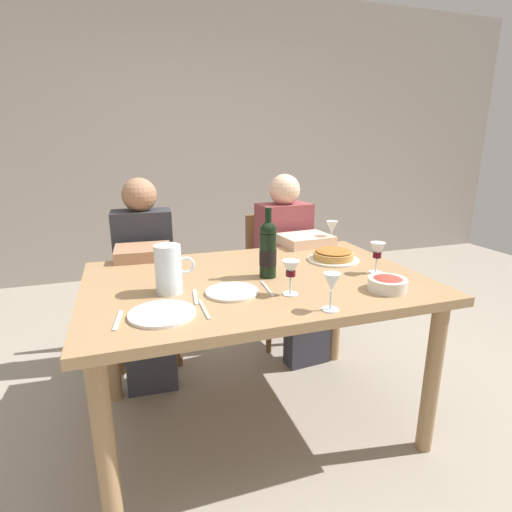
% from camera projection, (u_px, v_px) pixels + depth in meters
% --- Properties ---
extents(ground_plane, '(8.00, 8.00, 0.00)m').
position_uv_depth(ground_plane, '(256.00, 420.00, 2.02)').
color(ground_plane, gray).
extents(back_wall, '(8.00, 0.10, 2.80)m').
position_uv_depth(back_wall, '(174.00, 138.00, 4.03)').
color(back_wall, '#A3998E').
rests_on(back_wall, ground).
extents(dining_table, '(1.50, 1.00, 0.76)m').
position_uv_depth(dining_table, '(256.00, 297.00, 1.84)').
color(dining_table, '#9E7A51').
rests_on(dining_table, ground).
extents(wine_bottle, '(0.08, 0.08, 0.32)m').
position_uv_depth(wine_bottle, '(268.00, 249.00, 1.79)').
color(wine_bottle, black).
rests_on(wine_bottle, dining_table).
extents(water_pitcher, '(0.16, 0.11, 0.20)m').
position_uv_depth(water_pitcher, '(169.00, 272.00, 1.61)').
color(water_pitcher, silver).
rests_on(water_pitcher, dining_table).
extents(baked_tart, '(0.27, 0.27, 0.06)m').
position_uv_depth(baked_tart, '(333.00, 255.00, 2.07)').
color(baked_tart, silver).
rests_on(baked_tart, dining_table).
extents(salad_bowl, '(0.16, 0.16, 0.06)m').
position_uv_depth(salad_bowl, '(387.00, 283.00, 1.65)').
color(salad_bowl, silver).
rests_on(salad_bowl, dining_table).
extents(wine_glass_left_diner, '(0.07, 0.07, 0.15)m').
position_uv_depth(wine_glass_left_diner, '(332.00, 228.00, 2.35)').
color(wine_glass_left_diner, silver).
rests_on(wine_glass_left_diner, dining_table).
extents(wine_glass_right_diner, '(0.07, 0.07, 0.14)m').
position_uv_depth(wine_glass_right_diner, '(291.00, 270.00, 1.59)').
color(wine_glass_right_diner, silver).
rests_on(wine_glass_right_diner, dining_table).
extents(wine_glass_centre, '(0.06, 0.06, 0.14)m').
position_uv_depth(wine_glass_centre, '(332.00, 284.00, 1.44)').
color(wine_glass_centre, silver).
rests_on(wine_glass_centre, dining_table).
extents(wine_glass_spare, '(0.07, 0.07, 0.15)m').
position_uv_depth(wine_glass_spare, '(377.00, 252.00, 1.85)').
color(wine_glass_spare, silver).
rests_on(wine_glass_spare, dining_table).
extents(dinner_plate_left_setting, '(0.24, 0.24, 0.01)m').
position_uv_depth(dinner_plate_left_setting, '(162.00, 314.00, 1.42)').
color(dinner_plate_left_setting, white).
rests_on(dinner_plate_left_setting, dining_table).
extents(dinner_plate_right_setting, '(0.22, 0.22, 0.01)m').
position_uv_depth(dinner_plate_right_setting, '(232.00, 292.00, 1.62)').
color(dinner_plate_right_setting, silver).
rests_on(dinner_plate_right_setting, dining_table).
extents(fork_left_setting, '(0.04, 0.16, 0.00)m').
position_uv_depth(fork_left_setting, '(118.00, 320.00, 1.37)').
color(fork_left_setting, silver).
rests_on(fork_left_setting, dining_table).
extents(knife_left_setting, '(0.01, 0.18, 0.00)m').
position_uv_depth(knife_left_setting, '(204.00, 309.00, 1.46)').
color(knife_left_setting, silver).
rests_on(knife_left_setting, dining_table).
extents(knife_right_setting, '(0.02, 0.18, 0.00)m').
position_uv_depth(knife_right_setting, '(267.00, 289.00, 1.67)').
color(knife_right_setting, silver).
rests_on(knife_right_setting, dining_table).
extents(spoon_right_setting, '(0.03, 0.16, 0.00)m').
position_uv_depth(spoon_right_setting, '(195.00, 297.00, 1.58)').
color(spoon_right_setting, silver).
rests_on(spoon_right_setting, dining_table).
extents(chair_left, '(0.42, 0.42, 0.87)m').
position_uv_depth(chair_left, '(146.00, 280.00, 2.57)').
color(chair_left, brown).
rests_on(chair_left, ground).
extents(diner_left, '(0.35, 0.52, 1.16)m').
position_uv_depth(diner_left, '(145.00, 274.00, 2.32)').
color(diner_left, '#2D2D33').
rests_on(diner_left, ground).
extents(chair_right, '(0.44, 0.44, 0.87)m').
position_uv_depth(chair_right, '(275.00, 268.00, 2.83)').
color(chair_right, brown).
rests_on(chair_right, ground).
extents(diner_right, '(0.37, 0.53, 1.16)m').
position_uv_depth(diner_right, '(292.00, 261.00, 2.59)').
color(diner_right, '#8E3D42').
rests_on(diner_right, ground).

